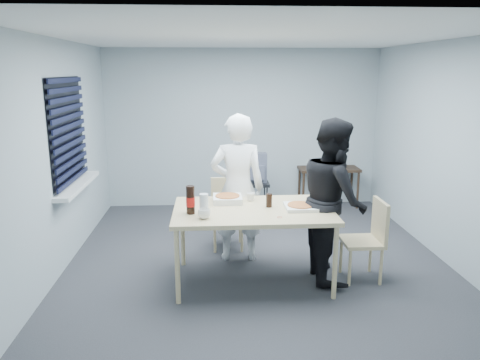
{
  "coord_description": "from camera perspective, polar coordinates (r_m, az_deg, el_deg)",
  "views": [
    {
      "loc": [
        -0.55,
        -5.24,
        2.25
      ],
      "look_at": [
        -0.2,
        0.1,
        0.99
      ],
      "focal_mm": 35.0,
      "sensor_mm": 36.0,
      "label": 1
    }
  ],
  "objects": [
    {
      "name": "room",
      "position": [
        5.93,
        -19.89,
        4.63
      ],
      "size": [
        5.0,
        5.0,
        5.0
      ],
      "color": "#2B2C30",
      "rests_on": "ground"
    },
    {
      "name": "dining_table",
      "position": [
        4.98,
        1.59,
        -4.17
      ],
      "size": [
        1.68,
        1.06,
        0.82
      ],
      "color": "#CFBB89",
      "rests_on": "ground"
    },
    {
      "name": "chair_far",
      "position": [
        6.07,
        -1.54,
        -3.38
      ],
      "size": [
        0.42,
        0.42,
        0.89
      ],
      "color": "#CFBB89",
      "rests_on": "ground"
    },
    {
      "name": "chair_right",
      "position": [
        5.3,
        15.55,
        -6.4
      ],
      "size": [
        0.42,
        0.42,
        0.89
      ],
      "color": "#CFBB89",
      "rests_on": "ground"
    },
    {
      "name": "person_white",
      "position": [
        5.54,
        -0.31,
        -1.0
      ],
      "size": [
        0.65,
        0.42,
        1.77
      ],
      "primitive_type": "imported",
      "rotation": [
        0.0,
        0.0,
        3.14
      ],
      "color": "white",
      "rests_on": "ground"
    },
    {
      "name": "person_black",
      "position": [
        5.16,
        11.3,
        -2.36
      ],
      "size": [
        0.47,
        0.86,
        1.77
      ],
      "primitive_type": "imported",
      "rotation": [
        0.0,
        0.0,
        1.57
      ],
      "color": "black",
      "rests_on": "ground"
    },
    {
      "name": "side_table",
      "position": [
        7.95,
        10.76,
        0.93
      ],
      "size": [
        0.99,
        0.44,
        0.66
      ],
      "color": "#372116",
      "rests_on": "ground"
    },
    {
      "name": "stool",
      "position": [
        7.3,
        1.93,
        -1.08
      ],
      "size": [
        0.4,
        0.4,
        0.55
      ],
      "color": "black",
      "rests_on": "ground"
    },
    {
      "name": "backpack",
      "position": [
        7.21,
        1.96,
        1.44
      ],
      "size": [
        0.33,
        0.24,
        0.46
      ],
      "rotation": [
        0.0,
        0.0,
        0.24
      ],
      "color": "#595C66",
      "rests_on": "stool"
    },
    {
      "name": "pizza_box_a",
      "position": [
        5.2,
        -1.53,
        -2.3
      ],
      "size": [
        0.32,
        0.32,
        0.08
      ],
      "rotation": [
        0.0,
        0.0,
        -0.01
      ],
      "color": "white",
      "rests_on": "dining_table"
    },
    {
      "name": "pizza_box_b",
      "position": [
        5.01,
        7.39,
        -3.23
      ],
      "size": [
        0.33,
        0.33,
        0.05
      ],
      "rotation": [
        0.0,
        0.0,
        0.09
      ],
      "color": "white",
      "rests_on": "dining_table"
    },
    {
      "name": "mug_a",
      "position": [
        4.64,
        -4.38,
        -4.13
      ],
      "size": [
        0.17,
        0.17,
        0.1
      ],
      "primitive_type": "imported",
      "rotation": [
        0.0,
        0.0,
        0.52
      ],
      "color": "white",
      "rests_on": "dining_table"
    },
    {
      "name": "mug_b",
      "position": [
        5.25,
        1.28,
        -2.06
      ],
      "size": [
        0.1,
        0.1,
        0.09
      ],
      "primitive_type": "imported",
      "color": "white",
      "rests_on": "dining_table"
    },
    {
      "name": "cola_glass",
      "position": [
        5.02,
        3.56,
        -2.49
      ],
      "size": [
        0.09,
        0.09,
        0.15
      ],
      "primitive_type": "cylinder",
      "rotation": [
        0.0,
        0.0,
        -0.4
      ],
      "color": "black",
      "rests_on": "dining_table"
    },
    {
      "name": "soda_bottle",
      "position": [
        4.79,
        -6.05,
        -2.48
      ],
      "size": [
        0.09,
        0.09,
        0.29
      ],
      "rotation": [
        0.0,
        0.0,
        0.36
      ],
      "color": "black",
      "rests_on": "dining_table"
    },
    {
      "name": "plastic_cups",
      "position": [
        4.75,
        -4.42,
        -2.98
      ],
      "size": [
        0.1,
        0.1,
        0.22
      ],
      "primitive_type": "cylinder",
      "rotation": [
        0.0,
        0.0,
        -0.15
      ],
      "color": "silver",
      "rests_on": "dining_table"
    },
    {
      "name": "rubber_band",
      "position": [
        4.7,
        4.84,
        -4.54
      ],
      "size": [
        0.05,
        0.05,
        0.0
      ],
      "primitive_type": "torus",
      "rotation": [
        0.0,
        0.0,
        0.13
      ],
      "color": "red",
      "rests_on": "dining_table"
    },
    {
      "name": "papers",
      "position": [
        7.92,
        9.7,
        1.51
      ],
      "size": [
        0.28,
        0.34,
        0.0
      ],
      "primitive_type": "cube",
      "rotation": [
        0.0,
        0.0,
        -0.29
      ],
      "color": "white",
      "rests_on": "side_table"
    },
    {
      "name": "black_box",
      "position": [
        8.02,
        12.25,
        1.76
      ],
      "size": [
        0.17,
        0.13,
        0.06
      ],
      "primitive_type": "cube",
      "rotation": [
        0.0,
        0.0,
        0.22
      ],
      "color": "black",
      "rests_on": "side_table"
    }
  ]
}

